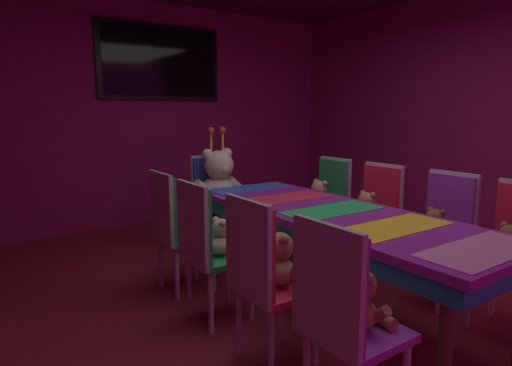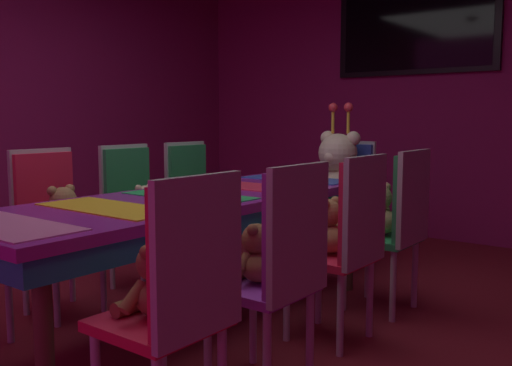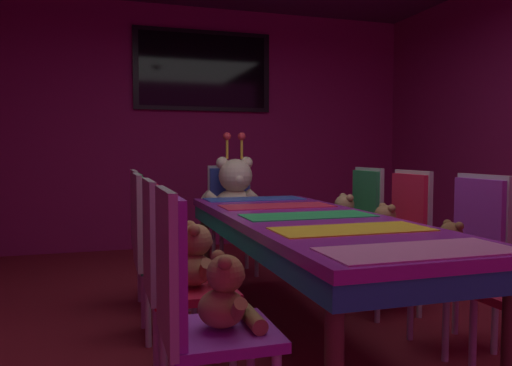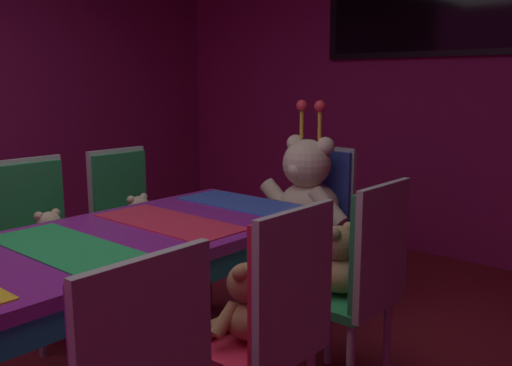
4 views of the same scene
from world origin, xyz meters
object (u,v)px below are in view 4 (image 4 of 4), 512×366
(king_teddy_bear, at_px, (305,191))
(teddy_right_3, at_px, (336,263))
(teddy_left_2, at_px, (51,238))
(teddy_right_2, at_px, (246,306))
(chair_left_3, at_px, (126,211))
(banquet_table, at_px, (67,268))
(teddy_left_3, at_px, (140,219))
(chair_right_2, at_px, (277,314))
(chair_left_2, at_px, (37,229))
(throne_chair, at_px, (320,207))
(chair_right_3, at_px, (365,270))

(king_teddy_bear, bearing_deg, teddy_right_3, 43.74)
(teddy_left_2, bearing_deg, teddy_right_2, -0.87)
(chair_left_3, xyz_separation_m, teddy_right_2, (1.55, -0.60, -0.01))
(banquet_table, xyz_separation_m, teddy_left_3, (-0.71, 0.91, -0.08))
(banquet_table, height_order, teddy_left_3, banquet_table)
(teddy_left_3, bearing_deg, teddy_right_3, 0.21)
(teddy_left_2, height_order, chair_right_2, chair_right_2)
(teddy_left_3, xyz_separation_m, teddy_right_2, (1.41, -0.60, 0.02))
(chair_left_2, relative_size, teddy_left_2, 3.53)
(chair_left_2, xyz_separation_m, king_teddy_bear, (0.87, 1.32, 0.13))
(teddy_left_2, bearing_deg, chair_right_2, -0.79)
(chair_right_2, xyz_separation_m, throne_chair, (-0.84, 1.50, 0.00))
(teddy_left_3, distance_m, chair_right_2, 1.67)
(chair_left_2, xyz_separation_m, teddy_left_2, (0.14, 0.00, -0.03))
(chair_left_3, distance_m, teddy_right_3, 1.55)
(teddy_right_3, bearing_deg, chair_left_3, 0.19)
(teddy_left_2, xyz_separation_m, chair_left_3, (-0.12, 0.58, 0.03))
(chair_left_3, xyz_separation_m, teddy_right_3, (1.55, 0.01, -0.00))
(chair_left_2, xyz_separation_m, chair_right_3, (1.72, 0.58, 0.00))
(banquet_table, relative_size, chair_left_3, 2.58)
(teddy_right_3, xyz_separation_m, king_teddy_bear, (-0.70, 0.73, 0.13))
(chair_left_3, bearing_deg, chair_right_3, 0.18)
(teddy_left_2, xyz_separation_m, chair_right_3, (1.58, 0.58, 0.03))
(chair_left_2, relative_size, teddy_left_3, 3.56)
(teddy_right_3, distance_m, throne_chair, 1.14)
(teddy_right_2, relative_size, chair_right_3, 0.32)
(banquet_table, relative_size, teddy_right_3, 7.51)
(king_teddy_bear, bearing_deg, teddy_left_3, -43.97)
(chair_right_2, bearing_deg, chair_left_3, -19.52)
(chair_left_2, xyz_separation_m, teddy_left_3, (0.16, 0.58, -0.03))
(teddy_right_2, bearing_deg, king_teddy_bear, -62.45)
(teddy_left_3, bearing_deg, chair_right_2, -21.15)
(chair_right_3, relative_size, king_teddy_bear, 1.19)
(teddy_right_2, distance_m, chair_right_3, 0.62)
(teddy_left_2, height_order, chair_right_3, chair_right_3)
(chair_left_3, relative_size, king_teddy_bear, 1.19)
(throne_chair, height_order, king_teddy_bear, king_teddy_bear)
(teddy_right_2, bearing_deg, chair_right_2, -180.00)
(chair_left_3, bearing_deg, chair_right_2, -19.52)
(teddy_left_2, relative_size, teddy_right_3, 0.82)
(chair_left_3, height_order, king_teddy_bear, king_teddy_bear)
(chair_left_2, relative_size, teddy_right_3, 2.91)
(chair_right_3, bearing_deg, throne_chair, -46.69)
(throne_chair, distance_m, king_teddy_bear, 0.21)
(teddy_right_3, bearing_deg, banquet_table, 52.56)
(teddy_left_3, relative_size, teddy_right_2, 0.87)
(banquet_table, distance_m, teddy_right_2, 0.77)
(teddy_left_3, bearing_deg, throne_chair, 51.79)
(teddy_left_2, height_order, throne_chair, throne_chair)
(banquet_table, bearing_deg, chair_right_2, 20.10)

